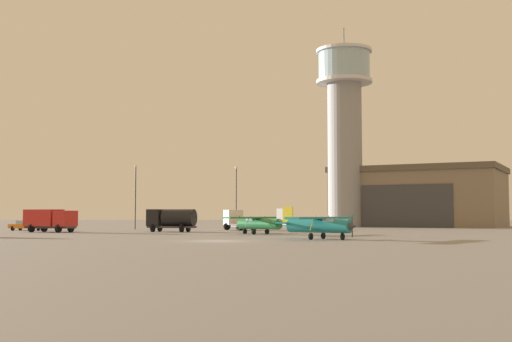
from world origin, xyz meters
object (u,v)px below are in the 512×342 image
Objects in this scene: truck_flatbed_white at (237,220)px; light_post_west at (236,192)px; truck_fuel_tanker_black at (172,219)px; car_orange at (26,225)px; airplane_green at (260,222)px; airplane_teal at (318,224)px; control_tower at (345,123)px; light_post_east at (135,191)px; truck_box_red at (50,219)px.

truck_flatbed_white is 0.68× the size of light_post_west.
truck_fuel_tanker_black reaches higher than car_orange.
airplane_green reaches higher than truck_flatbed_white.
airplane_teal is 1.37× the size of truck_fuel_tanker_black.
car_orange is (-28.30, -3.09, -0.60)m from truck_flatbed_white.
control_tower is 7.52× the size of car_orange.
control_tower is 47.62m from airplane_green.
truck_flatbed_white is 28.48m from car_orange.
airplane_teal is at bearing 164.51° from truck_flatbed_white.
truck_fuel_tanker_black is 0.68× the size of light_post_east.
light_post_east is (-18.26, 23.82, 4.25)m from airplane_green.
airplane_green is 29.19m from light_post_west.
light_post_east is at bearing -161.77° from light_post_west.
airplane_green reaches higher than truck_box_red.
truck_fuel_tanker_black is 12.10m from truck_flatbed_white.
airplane_teal is 43.91m from light_post_west.
light_post_east is (-33.11, -18.16, -12.63)m from control_tower.
airplane_green is at bearing -52.53° from light_post_east.
truck_fuel_tanker_black is at bearing 2.32° from airplane_green.
light_post_east is (-15.07, 4.55, 4.22)m from truck_flatbed_white.
truck_box_red is at bearing 26.79° from airplane_green.
truck_fuel_tanker_black reaches higher than truck_box_red.
airplane_green is 14.93m from truck_fuel_tanker_black.
light_post_east is (-23.40, 37.99, 4.21)m from airplane_teal.
truck_fuel_tanker_black is 14.86m from truck_box_red.
truck_flatbed_white is at bearing -35.92° from airplane_green.
airplane_teal is 1.26× the size of truck_box_red.
airplane_teal is at bearing -99.82° from control_tower.
car_orange is (-31.50, 16.19, -0.57)m from airplane_green.
airplane_teal is at bearing 141.15° from truck_fuel_tanker_black.
control_tower reaches higher than light_post_west.
light_post_west reaches higher than light_post_east.
control_tower reaches higher than car_orange.
light_post_west is at bearing -26.63° from truck_flatbed_white.
truck_flatbed_white is at bearing -16.79° from light_post_east.
light_post_west is (-18.51, -13.35, -12.53)m from control_tower.
airplane_teal is 1.87× the size of car_orange.
light_post_east is (7.53, 15.50, 3.95)m from truck_box_red.
control_tower reaches higher than truck_flatbed_white.
car_orange is at bearing -150.02° from light_post_east.
light_post_west is at bearing 67.44° from truck_box_red.
control_tower reaches higher than truck_fuel_tanker_black.
light_post_west is (-8.80, 42.80, 4.31)m from airplane_teal.
airplane_teal is 0.91× the size of light_post_west.
light_post_west reaches higher than airplane_green.
control_tower is at bearing 64.53° from truck_box_red.
airplane_teal is at bearing 154.62° from airplane_green.
light_post_east reaches higher than truck_flatbed_white.
truck_fuel_tanker_black is 21.38m from car_orange.
airplane_green is 27.10m from truck_box_red.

